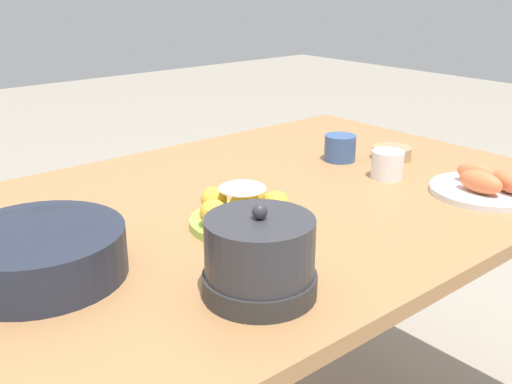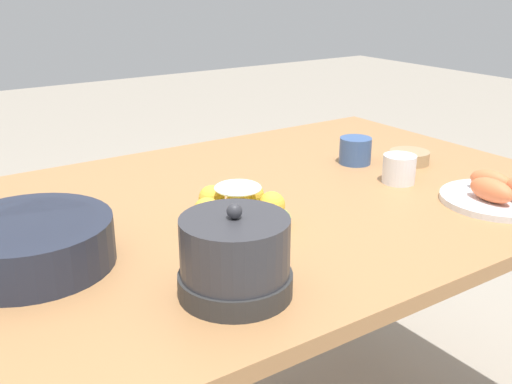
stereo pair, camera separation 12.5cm
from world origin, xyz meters
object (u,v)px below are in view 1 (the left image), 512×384
object	(u,v)px
dining_table	(267,232)
serving_bowl	(40,252)
cup_far	(387,164)
cup_near	(340,148)
cake_plate	(243,211)
warming_pot	(260,258)
sauce_bowl	(393,153)
seafood_platter	(486,186)

from	to	relation	value
dining_table	serving_bowl	world-z (taller)	serving_bowl
cup_far	cup_near	bearing A→B (deg)	-96.57
cake_plate	cup_far	world-z (taller)	cake_plate
cake_plate	warming_pot	world-z (taller)	warming_pot
cup_far	warming_pot	distance (m)	0.65
sauce_bowl	dining_table	bearing A→B (deg)	-0.64
cup_far	seafood_platter	bearing A→B (deg)	109.40
serving_bowl	sauce_bowl	xyz separation A→B (m)	(-0.98, -0.04, -0.03)
seafood_platter	dining_table	bearing A→B (deg)	-39.20
cup_near	warming_pot	distance (m)	0.74
dining_table	cup_far	distance (m)	0.34
serving_bowl	sauce_bowl	bearing A→B (deg)	-177.57
sauce_bowl	seafood_platter	xyz separation A→B (m)	(0.06, 0.31, 0.00)
cake_plate	dining_table	bearing A→B (deg)	-147.22
cake_plate	cup_far	size ratio (longest dim) A/B	2.69
dining_table	cup_near	world-z (taller)	cup_near
cup_far	warming_pot	world-z (taller)	warming_pot
serving_bowl	warming_pot	xyz separation A→B (m)	(-0.24, 0.28, 0.02)
dining_table	warming_pot	size ratio (longest dim) A/B	7.84
seafood_platter	cup_far	world-z (taller)	cup_far
cup_near	cup_far	xyz separation A→B (m)	(0.02, 0.17, -0.00)
cake_plate	sauce_bowl	world-z (taller)	cake_plate
seafood_platter	cup_near	world-z (taller)	cup_near
serving_bowl	cup_near	xyz separation A→B (m)	(-0.86, -0.13, -0.01)
serving_bowl	seafood_platter	xyz separation A→B (m)	(-0.92, 0.27, -0.02)
cake_plate	seafood_platter	bearing A→B (deg)	158.00
seafood_platter	cup_far	size ratio (longest dim) A/B	3.09
sauce_bowl	cup_near	bearing A→B (deg)	-35.36
cake_plate	cup_near	distance (m)	0.51
dining_table	sauce_bowl	bearing A→B (deg)	179.36
cake_plate	serving_bowl	world-z (taller)	cake_plate
cake_plate	sauce_bowl	distance (m)	0.60
dining_table	seafood_platter	xyz separation A→B (m)	(-0.38, 0.31, 0.11)
sauce_bowl	cup_near	distance (m)	0.15
seafood_platter	cup_near	bearing A→B (deg)	-81.71
dining_table	warming_pot	bearing A→B (deg)	47.13
warming_pot	seafood_platter	bearing A→B (deg)	-179.08
seafood_platter	cup_far	bearing A→B (deg)	-70.60
cake_plate	cup_far	xyz separation A→B (m)	(-0.46, -0.00, 0.00)
serving_bowl	seafood_platter	world-z (taller)	serving_bowl
dining_table	cake_plate	distance (m)	0.22
cup_far	warming_pot	xyz separation A→B (m)	(0.61, 0.23, 0.03)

